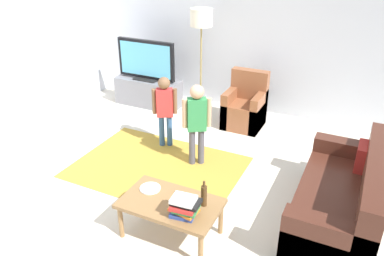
{
  "coord_description": "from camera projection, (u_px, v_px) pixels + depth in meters",
  "views": [
    {
      "loc": [
        1.88,
        -3.28,
        2.81
      ],
      "look_at": [
        0.0,
        0.6,
        0.65
      ],
      "focal_mm": 35.96,
      "sensor_mm": 36.0,
      "label": 1
    }
  ],
  "objects": [
    {
      "name": "armchair",
      "position": [
        245.0,
        108.0,
        6.25
      ],
      "size": [
        0.6,
        0.6,
        0.9
      ],
      "color": "brown",
      "rests_on": "ground"
    },
    {
      "name": "ground",
      "position": [
        170.0,
        196.0,
        4.63
      ],
      "size": [
        7.8,
        7.8,
        0.0
      ],
      "primitive_type": "plane",
      "color": "beige"
    },
    {
      "name": "bottle",
      "position": [
        204.0,
        195.0,
        3.75
      ],
      "size": [
        0.06,
        0.06,
        0.28
      ],
      "color": "#4C3319",
      "rests_on": "coffee_table"
    },
    {
      "name": "area_rug",
      "position": [
        158.0,
        167.0,
        5.21
      ],
      "size": [
        2.2,
        1.6,
        0.01
      ],
      "primitive_type": "cube",
      "color": "#B28C33",
      "rests_on": "ground"
    },
    {
      "name": "tv_stand",
      "position": [
        148.0,
        92.0,
        7.04
      ],
      "size": [
        1.2,
        0.44,
        0.5
      ],
      "color": "slate",
      "rests_on": "ground"
    },
    {
      "name": "plate",
      "position": [
        150.0,
        188.0,
        4.04
      ],
      "size": [
        0.22,
        0.22,
        0.02
      ],
      "color": "white",
      "rests_on": "coffee_table"
    },
    {
      "name": "tv",
      "position": [
        146.0,
        60.0,
        6.75
      ],
      "size": [
        1.1,
        0.28,
        0.71
      ],
      "color": "black",
      "rests_on": "tv_stand"
    },
    {
      "name": "couch",
      "position": [
        345.0,
        201.0,
        4.07
      ],
      "size": [
        0.8,
        1.8,
        0.86
      ],
      "color": "#472319",
      "rests_on": "ground"
    },
    {
      "name": "coffee_table",
      "position": [
        171.0,
        206.0,
        3.87
      ],
      "size": [
        1.0,
        0.6,
        0.42
      ],
      "color": "olive",
      "rests_on": "ground"
    },
    {
      "name": "book_stack",
      "position": [
        185.0,
        206.0,
        3.62
      ],
      "size": [
        0.31,
        0.25,
        0.21
      ],
      "color": "#334CA5",
      "rests_on": "coffee_table"
    },
    {
      "name": "child_near_tv",
      "position": [
        165.0,
        106.0,
        5.48
      ],
      "size": [
        0.33,
        0.22,
        1.07
      ],
      "color": "#33598C",
      "rests_on": "ground"
    },
    {
      "name": "floor_lamp",
      "position": [
        201.0,
        23.0,
        6.19
      ],
      "size": [
        0.36,
        0.36,
        1.78
      ],
      "color": "#262626",
      "rests_on": "ground"
    },
    {
      "name": "tv_remote",
      "position": [
        180.0,
        196.0,
        3.92
      ],
      "size": [
        0.17,
        0.13,
        0.02
      ],
      "primitive_type": "cube",
      "rotation": [
        0.0,
        0.0,
        -0.56
      ],
      "color": "black",
      "rests_on": "coffee_table"
    },
    {
      "name": "wall_back",
      "position": [
        254.0,
        33.0,
        6.44
      ],
      "size": [
        6.0,
        0.12,
        2.7
      ],
      "primitive_type": "cube",
      "color": "silver",
      "rests_on": "ground"
    },
    {
      "name": "child_center",
      "position": [
        197.0,
        118.0,
        5.0
      ],
      "size": [
        0.33,
        0.24,
        1.14
      ],
      "color": "#4C4C59",
      "rests_on": "ground"
    }
  ]
}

